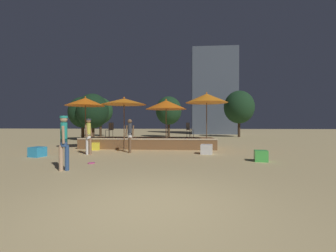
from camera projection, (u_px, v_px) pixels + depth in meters
The scene contains 22 objects.
ground_plane at pixel (147, 206), 4.05m from camera, with size 120.00×120.00×0.00m, color tan.
wooden_deck at pixel (150, 143), 14.23m from camera, with size 8.05×3.05×0.65m.
patio_umbrella_0 at pixel (166, 105), 12.98m from camera, with size 2.37×2.37×2.92m.
patio_umbrella_1 at pixel (85, 102), 13.11m from camera, with size 2.28×2.28×3.08m.
patio_umbrella_2 at pixel (124, 102), 12.78m from camera, with size 2.53×2.53×3.00m.
patio_umbrella_3 at pixel (207, 98), 12.76m from camera, with size 2.40×2.40×3.27m.
cube_seat_0 at pixel (207, 149), 10.92m from camera, with size 0.63×0.63×0.47m.
cube_seat_1 at pixel (261, 156), 8.81m from camera, with size 0.56×0.56×0.44m.
cube_seat_2 at pixel (37, 152), 10.04m from camera, with size 0.66×0.66×0.44m.
cube_seat_3 at pixel (94, 146), 12.69m from camera, with size 0.76×0.76×0.41m.
person_0 at pixel (64, 140), 7.06m from camera, with size 0.29×0.49×1.74m.
person_1 at pixel (89, 134), 10.72m from camera, with size 0.29×0.53×1.73m.
person_2 at pixel (130, 134), 11.45m from camera, with size 0.45×0.29×1.72m.
bistro_chair_0 at pixel (110, 128), 13.53m from camera, with size 0.47×0.47×0.90m.
bistro_chair_1 at pixel (189, 128), 14.27m from camera, with size 0.48×0.47×0.90m.
frisbee_disc at pixel (91, 163), 8.34m from camera, with size 0.26×0.26×0.03m.
background_tree_0 at pixel (100, 111), 26.42m from camera, with size 2.84×2.84×4.57m.
background_tree_1 at pixel (169, 111), 24.87m from camera, with size 2.85×2.85×4.51m.
background_tree_2 at pixel (239, 107), 24.93m from camera, with size 3.31×3.31×5.15m.
background_tree_3 at pixel (93, 111), 19.69m from camera, with size 2.77×2.77×4.12m.
background_tree_4 at pixel (83, 112), 20.61m from camera, with size 2.57×2.57×3.94m.
distant_building at pixel (214, 92), 32.39m from camera, with size 6.32×3.44×12.15m.
Camera 1 is at (0.69, -3.99, 1.48)m, focal length 24.00 mm.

